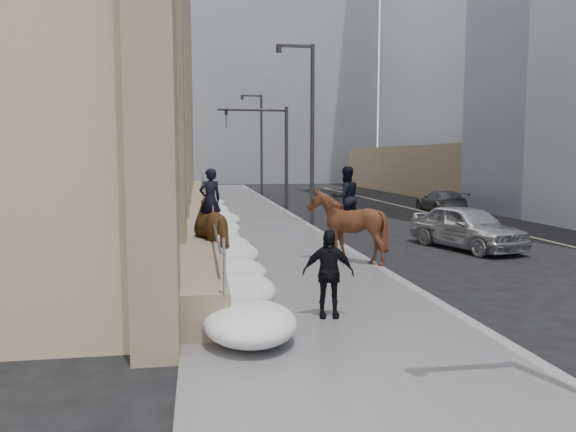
% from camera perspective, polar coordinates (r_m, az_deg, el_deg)
% --- Properties ---
extents(ground, '(140.00, 140.00, 0.00)m').
position_cam_1_polar(ground, '(11.36, 2.33, -9.62)').
color(ground, black).
rests_on(ground, ground).
extents(sidewalk, '(5.00, 80.00, 0.12)m').
position_cam_1_polar(sidewalk, '(21.05, -3.11, -2.22)').
color(sidewalk, '#555558').
rests_on(sidewalk, ground).
extents(curb, '(0.24, 80.00, 0.12)m').
position_cam_1_polar(curb, '(21.48, 3.86, -2.06)').
color(curb, slate).
rests_on(curb, ground).
extents(lane_line, '(0.15, 70.00, 0.01)m').
position_cam_1_polar(lane_line, '(24.49, 22.14, -1.63)').
color(lane_line, '#BFB78C').
rests_on(lane_line, ground).
extents(limestone_building, '(6.10, 44.00, 18.00)m').
position_cam_1_polar(limestone_building, '(31.38, -15.26, 16.49)').
color(limestone_building, tan).
rests_on(limestone_building, ground).
extents(bg_building_mid, '(30.00, 12.00, 28.00)m').
position_cam_1_polar(bg_building_mid, '(71.83, -4.27, 14.70)').
color(bg_building_mid, slate).
rests_on(bg_building_mid, ground).
extents(bg_building_far, '(24.00, 12.00, 20.00)m').
position_cam_1_polar(bg_building_far, '(83.10, -11.99, 10.62)').
color(bg_building_far, gray).
rests_on(bg_building_far, ground).
extents(streetlight_mid, '(1.71, 0.24, 8.00)m').
position_cam_1_polar(streetlight_mid, '(25.25, 2.13, 9.42)').
color(streetlight_mid, '#2D2D30').
rests_on(streetlight_mid, ground).
extents(streetlight_far, '(1.71, 0.24, 8.00)m').
position_cam_1_polar(streetlight_far, '(45.02, -2.92, 7.89)').
color(streetlight_far, '#2D2D30').
rests_on(streetlight_far, ground).
extents(traffic_signal, '(4.10, 0.22, 6.00)m').
position_cam_1_polar(traffic_signal, '(33.01, -1.77, 7.60)').
color(traffic_signal, '#2D2D30').
rests_on(traffic_signal, ground).
extents(snow_bank, '(1.70, 18.10, 0.76)m').
position_cam_1_polar(snow_bank, '(19.02, -6.77, -1.89)').
color(snow_bank, white).
rests_on(snow_bank, sidewalk).
extents(mounted_horse_left, '(1.83, 2.54, 2.64)m').
position_cam_1_polar(mounted_horse_left, '(15.30, -7.22, -1.17)').
color(mounted_horse_left, '#523618').
rests_on(mounted_horse_left, sidewalk).
extents(mounted_horse_right, '(2.04, 2.19, 2.68)m').
position_cam_1_polar(mounted_horse_right, '(15.77, 5.95, -0.64)').
color(mounted_horse_right, '#3E1F11').
rests_on(mounted_horse_right, sidewalk).
extents(pedestrian, '(0.99, 0.50, 1.63)m').
position_cam_1_polar(pedestrian, '(10.37, 4.10, -5.83)').
color(pedestrian, black).
rests_on(pedestrian, sidewalk).
extents(car_silver, '(2.86, 4.69, 1.49)m').
position_cam_1_polar(car_silver, '(19.66, 17.71, -1.06)').
color(car_silver, silver).
rests_on(car_silver, ground).
extents(car_grey, '(1.74, 4.18, 1.21)m').
position_cam_1_polar(car_grey, '(32.90, 15.27, 1.47)').
color(car_grey, '#575A5E').
rests_on(car_grey, ground).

